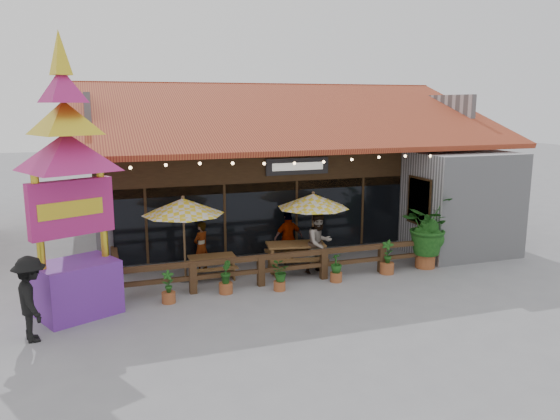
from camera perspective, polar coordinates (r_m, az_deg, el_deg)
name	(u,v)px	position (r m, az deg, el deg)	size (l,w,h in m)	color
ground	(332,272)	(17.48, 5.42, -6.49)	(100.00, 100.00, 0.00)	gray
restaurant_building	(273,177)	(23.12, -0.69, 3.50)	(15.50, 14.73, 6.09)	#ACACB1
patio_railing	(267,262)	(16.28, -1.42, -5.50)	(10.00, 2.60, 0.92)	#462E19
umbrella_left	(183,207)	(16.32, -10.08, 0.35)	(2.67, 2.67, 2.60)	brown
umbrella_right	(313,201)	(17.53, 3.48, 0.93)	(2.77, 2.77, 2.50)	brown
picnic_table_left	(212,263)	(16.94, -7.13, -5.49)	(1.43, 1.24, 0.68)	brown
picnic_table_right	(296,252)	(17.48, 1.64, -4.41)	(2.08, 1.87, 0.88)	brown
thai_sign_tower	(68,159)	(14.11, -21.31, 4.95)	(3.66, 3.66, 7.46)	#672997
tropical_plant	(427,227)	(18.18, 15.10, -1.73)	(2.26, 2.25, 2.36)	brown
diner_a	(201,246)	(17.54, -8.24, -3.78)	(0.58, 0.38, 1.60)	#352311
diner_b	(319,243)	(17.16, 4.11, -3.46)	(0.93, 0.73, 1.92)	#352311
diner_c	(288,238)	(18.14, 0.88, -2.92)	(1.02, 0.43, 1.74)	#352311
pedestrian	(31,299)	(13.51, -24.57, -8.45)	(1.26, 0.73, 1.96)	black
planter_a	(168,289)	(15.03, -11.59, -8.12)	(0.37, 0.37, 0.90)	brown
planter_b	(226,279)	(15.50, -5.70, -7.17)	(0.38, 0.40, 0.94)	brown
planter_c	(280,275)	(15.63, -0.05, -6.77)	(0.66, 0.64, 0.83)	brown
planter_d	(336,268)	(16.48, 5.90, -6.06)	(0.42, 0.42, 0.88)	brown
planter_e	(387,260)	(17.47, 11.13, -5.11)	(0.45, 0.46, 1.08)	brown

